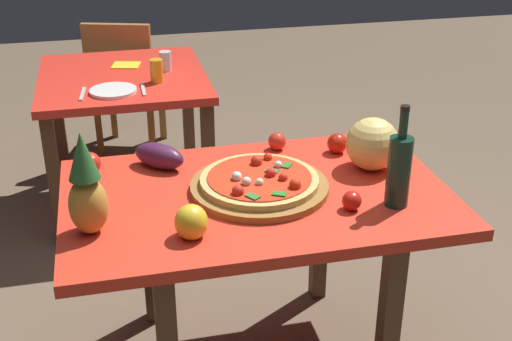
# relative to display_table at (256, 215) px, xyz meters

# --- Properties ---
(display_table) EXTENTS (1.29, 0.81, 0.73)m
(display_table) POSITION_rel_display_table_xyz_m (0.00, 0.00, 0.00)
(display_table) COLOR #503422
(display_table) RESTS_ON ground_plane
(background_table) EXTENTS (0.83, 0.90, 0.73)m
(background_table) POSITION_rel_display_table_xyz_m (-0.37, 1.40, -0.02)
(background_table) COLOR #503422
(background_table) RESTS_ON ground_plane
(dining_chair) EXTENTS (0.50, 0.50, 0.85)m
(dining_chair) POSITION_rel_display_table_xyz_m (-0.34, 2.08, -0.15)
(dining_chair) COLOR olive
(dining_chair) RESTS_ON ground_plane
(pizza_board) EXTENTS (0.46, 0.46, 0.02)m
(pizza_board) POSITION_rel_display_table_xyz_m (0.01, 0.01, 0.10)
(pizza_board) COLOR olive
(pizza_board) RESTS_ON display_table
(pizza) EXTENTS (0.40, 0.40, 0.06)m
(pizza) POSITION_rel_display_table_xyz_m (0.01, 0.01, 0.13)
(pizza) COLOR tan
(pizza) RESTS_ON pizza_board
(wine_bottle) EXTENTS (0.08, 0.08, 0.34)m
(wine_bottle) POSITION_rel_display_table_xyz_m (0.42, -0.19, 0.22)
(wine_bottle) COLOR #143324
(wine_bottle) RESTS_ON display_table
(pineapple_left) EXTENTS (0.12, 0.12, 0.32)m
(pineapple_left) POSITION_rel_display_table_xyz_m (-0.54, -0.14, 0.23)
(pineapple_left) COLOR #C18932
(pineapple_left) RESTS_ON display_table
(melon) EXTENTS (0.19, 0.19, 0.19)m
(melon) POSITION_rel_display_table_xyz_m (0.44, 0.09, 0.18)
(melon) COLOR #E5C969
(melon) RESTS_ON display_table
(bell_pepper) EXTENTS (0.10, 0.10, 0.11)m
(bell_pepper) POSITION_rel_display_table_xyz_m (-0.25, -0.24, 0.14)
(bell_pepper) COLOR yellow
(bell_pepper) RESTS_ON display_table
(eggplant) EXTENTS (0.21, 0.20, 0.09)m
(eggplant) POSITION_rel_display_table_xyz_m (-0.29, 0.27, 0.13)
(eggplant) COLOR #4D2041
(eggplant) RESTS_ON display_table
(tomato_near_board) EXTENTS (0.08, 0.08, 0.08)m
(tomato_near_board) POSITION_rel_display_table_xyz_m (-0.54, 0.27, 0.13)
(tomato_near_board) COLOR red
(tomato_near_board) RESTS_ON display_table
(tomato_beside_pepper) EXTENTS (0.06, 0.06, 0.06)m
(tomato_beside_pepper) POSITION_rel_display_table_xyz_m (0.27, -0.19, 0.12)
(tomato_beside_pepper) COLOR red
(tomato_beside_pepper) RESTS_ON display_table
(tomato_by_bottle) EXTENTS (0.07, 0.07, 0.07)m
(tomato_by_bottle) POSITION_rel_display_table_xyz_m (0.16, 0.32, 0.12)
(tomato_by_bottle) COLOR red
(tomato_by_bottle) RESTS_ON display_table
(tomato_at_corner) EXTENTS (0.08, 0.08, 0.08)m
(tomato_at_corner) POSITION_rel_display_table_xyz_m (0.37, 0.24, 0.13)
(tomato_at_corner) COLOR red
(tomato_at_corner) RESTS_ON display_table
(drinking_glass_juice) EXTENTS (0.06, 0.06, 0.11)m
(drinking_glass_juice) POSITION_rel_display_table_xyz_m (-0.21, 1.24, 0.15)
(drinking_glass_juice) COLOR gold
(drinking_glass_juice) RESTS_ON background_table
(drinking_glass_water) EXTENTS (0.06, 0.06, 0.10)m
(drinking_glass_water) POSITION_rel_display_table_xyz_m (-0.15, 1.42, 0.14)
(drinking_glass_water) COLOR silver
(drinking_glass_water) RESTS_ON background_table
(dinner_plate) EXTENTS (0.22, 0.22, 0.02)m
(dinner_plate) POSITION_rel_display_table_xyz_m (-0.43, 1.13, 0.10)
(dinner_plate) COLOR white
(dinner_plate) RESTS_ON background_table
(fork_utensil) EXTENTS (0.03, 0.18, 0.01)m
(fork_utensil) POSITION_rel_display_table_xyz_m (-0.57, 1.13, 0.09)
(fork_utensil) COLOR silver
(fork_utensil) RESTS_ON background_table
(knife_utensil) EXTENTS (0.02, 0.18, 0.01)m
(knife_utensil) POSITION_rel_display_table_xyz_m (-0.29, 1.13, 0.09)
(knife_utensil) COLOR silver
(knife_utensil) RESTS_ON background_table
(napkin_folded) EXTENTS (0.17, 0.15, 0.01)m
(napkin_folded) POSITION_rel_display_table_xyz_m (-0.34, 1.55, 0.09)
(napkin_folded) COLOR yellow
(napkin_folded) RESTS_ON background_table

